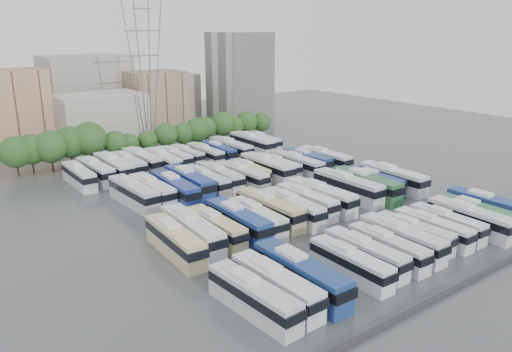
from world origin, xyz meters
TOP-DOWN VIEW (x-y plane):
  - ground at (0.00, 0.00)m, footprint 220.00×220.00m
  - parapet at (0.00, -33.00)m, footprint 56.00×0.50m
  - tree_line at (-3.70, 42.13)m, footprint 64.64×8.02m
  - city_buildings at (-7.46, 71.86)m, footprint 102.00×35.00m
  - apartment_tower at (34.00, 58.00)m, footprint 14.00×14.00m
  - electricity_pylon at (2.00, 50.00)m, footprint 9.00×6.91m
  - bus_r0_s0 at (-21.43, -23.50)m, footprint 3.26×12.26m
  - bus_r0_s1 at (-18.29, -23.16)m, footprint 2.92×12.40m
  - bus_r0_s2 at (-14.87, -23.14)m, footprint 3.15×13.42m
  - bus_r0_s4 at (-8.23, -24.09)m, footprint 2.64×11.37m
  - bus_r0_s5 at (-4.91, -23.37)m, footprint 2.52×11.53m
  - bus_r0_s6 at (-1.46, -23.83)m, footprint 2.85×11.44m
  - bus_r0_s7 at (1.85, -23.33)m, footprint 2.89×12.22m
  - bus_r0_s8 at (4.89, -22.90)m, footprint 2.96×11.17m
  - bus_r0_s9 at (8.09, -23.58)m, footprint 2.47×11.18m
  - bus_r0_s10 at (11.40, -23.56)m, footprint 2.80×11.06m
  - bus_r0_s11 at (14.92, -24.82)m, footprint 3.27×12.61m
  - bus_r0_s12 at (18.11, -23.82)m, footprint 2.58×11.35m
  - bus_r0_s13 at (21.25, -24.07)m, footprint 2.84×12.72m
  - bus_r1_s0 at (-21.37, -7.05)m, footprint 3.42×12.82m
  - bus_r1_s1 at (-18.26, -5.87)m, footprint 3.62×13.58m
  - bus_r1_s2 at (-14.84, -6.21)m, footprint 2.66×11.79m
  - bus_r1_s3 at (-11.41, -6.51)m, footprint 3.15×12.94m
  - bus_r1_s4 at (-8.44, -6.68)m, footprint 3.15×11.99m
  - bus_r1_s5 at (-5.08, -5.42)m, footprint 3.07×13.04m
  - bus_r1_s6 at (-1.84, -6.69)m, footprint 3.16×12.42m
  - bus_r1_s7 at (1.85, -5.68)m, footprint 2.67×11.95m
  - bus_r1_s8 at (4.91, -5.72)m, footprint 3.35×13.07m
  - bus_r1_s10 at (11.58, -5.04)m, footprint 3.02×13.62m
  - bus_r1_s11 at (14.84, -6.12)m, footprint 3.53×13.77m
  - bus_r1_s12 at (18.27, -5.08)m, footprint 2.95×11.67m
  - bus_r1_s13 at (21.63, -6.17)m, footprint 3.17×13.41m
  - bus_r2_s1 at (-17.98, 13.18)m, footprint 3.43×13.18m
  - bus_r2_s2 at (-14.82, 13.11)m, footprint 2.88×12.44m
  - bus_r2_s3 at (-11.71, 11.15)m, footprint 3.48×13.33m
  - bus_r2_s4 at (-8.15, 12.77)m, footprint 3.44×13.72m
  - bus_r2_s5 at (-4.93, 12.39)m, footprint 2.61×11.94m
  - bus_r2_s6 at (-1.75, 12.86)m, footprint 3.01×12.14m
  - bus_r2_s7 at (1.73, 11.01)m, footprint 3.18×12.23m
  - bus_r2_s8 at (4.81, 13.09)m, footprint 2.88×10.95m
  - bus_r2_s9 at (8.12, 12.23)m, footprint 2.99×13.44m
  - bus_r2_s10 at (11.36, 12.65)m, footprint 2.44×11.17m
  - bus_r2_s11 at (14.81, 10.90)m, footprint 2.74×12.37m
  - bus_r2_s12 at (18.25, 12.13)m, footprint 2.94×12.13m
  - bus_r2_s13 at (21.63, 10.76)m, footprint 3.22×12.82m
  - bus_r3_s0 at (-21.64, 28.72)m, footprint 2.65×12.07m
  - bus_r3_s1 at (-18.28, 29.64)m, footprint 3.17×12.66m
  - bus_r3_s2 at (-14.87, 29.62)m, footprint 2.98×13.60m
  - bus_r3_s3 at (-11.62, 30.29)m, footprint 2.85×12.40m
  - bus_r3_s4 at (-8.36, 31.20)m, footprint 3.39×13.07m
  - bus_r3_s5 at (-5.15, 28.62)m, footprint 3.20×12.76m
  - bus_r3_s6 at (-1.62, 30.37)m, footprint 2.63×11.41m
  - bus_r3_s7 at (1.55, 31.09)m, footprint 2.86×10.88m
  - bus_r3_s8 at (4.90, 29.16)m, footprint 2.62×11.65m
  - bus_r3_s9 at (8.38, 29.34)m, footprint 2.99×11.57m
  - bus_r3_s10 at (11.44, 29.27)m, footprint 2.98×13.06m
  - bus_r3_s12 at (17.97, 30.30)m, footprint 3.17×13.65m
  - bus_r3_s13 at (21.50, 31.19)m, footprint 2.76×11.98m

SIDE VIEW (x-z plane):
  - ground at x=0.00m, z-range 0.00..0.00m
  - parapet at x=0.00m, z-range 0.00..0.50m
  - bus_r3_s7 at x=1.55m, z-range -0.03..3.35m
  - bus_r2_s8 at x=4.81m, z-range -0.03..3.37m
  - bus_r0_s10 at x=11.40m, z-range -0.03..3.42m
  - bus_r0_s8 at x=4.89m, z-range -0.03..3.44m
  - bus_r2_s10 at x=11.36m, z-range -0.03..3.47m
  - bus_r0_s9 at x=8.09m, z-range -0.03..3.48m
  - bus_r0_s12 at x=18.11m, z-range -0.03..3.52m
  - bus_r0_s4 at x=-8.23m, z-range -0.03..3.53m
  - bus_r0_s6 at x=-1.46m, z-range -0.03..3.54m
  - bus_r3_s6 at x=-1.62m, z-range -0.03..3.54m
  - bus_r3_s9 at x=8.38m, z-range -0.03..3.57m
  - bus_r0_s5 at x=-4.91m, z-range -0.03..3.58m
  - bus_r1_s12 at x=18.27m, z-range -0.03..3.60m
  - bus_r3_s8 at x=4.90m, z-range -0.03..3.62m
  - bus_r1_s2 at x=-14.84m, z-range -0.03..3.66m
  - bus_r1_s4 at x=-8.44m, z-range -0.03..3.69m
  - bus_r1_s7 at x=1.85m, z-range -0.03..3.71m
  - bus_r2_s5 at x=-4.93m, z-range -0.03..3.71m
  - bus_r3_s13 at x=21.50m, z-range -0.03..3.72m
  - bus_r2_s6 at x=-1.75m, z-range -0.03..3.75m
  - bus_r3_s0 at x=-21.64m, z-range -0.03..3.75m
  - bus_r2_s12 at x=18.25m, z-range -0.03..3.75m
  - bus_r2_s7 at x=1.73m, z-range -0.03..3.77m
  - bus_r0_s0 at x=-21.43m, z-range -0.03..3.78m
  - bus_r0_s7 at x=1.85m, z-range -0.03..3.78m
  - bus_r1_s6 at x=-1.84m, z-range -0.04..3.83m
  - bus_r0_s1 at x=-18.29m, z-range -0.04..3.84m
  - bus_r2_s11 at x=14.81m, z-range -0.04..3.84m
  - bus_r3_s3 at x=-11.62m, z-range -0.04..3.84m
  - bus_r2_s2 at x=-14.82m, z-range -0.04..3.86m
  - bus_r0_s11 at x=14.92m, z-range -0.04..3.89m
  - bus_r3_s1 at x=-18.28m, z-range -0.04..3.91m
  - bus_r3_s5 at x=-5.15m, z-range -0.04..3.94m
  - bus_r1_s0 at x=-21.37m, z-range -0.04..3.95m
  - bus_r0_s13 at x=21.25m, z-range -0.04..3.95m
  - bus_r2_s13 at x=21.63m, z-range -0.04..3.96m
  - bus_r1_s3 at x=-11.41m, z-range -0.04..4.00m
  - bus_r3_s4 at x=-8.36m, z-range -0.04..4.03m
  - bus_r1_s8 at x=4.91m, z-range -0.04..4.03m
  - bus_r1_s5 at x=-5.08m, z-range -0.04..4.04m
  - bus_r3_s10 at x=11.44m, z-range -0.04..4.05m
  - bus_r2_s1 at x=-17.98m, z-range -0.04..4.06m
  - bus_r2_s3 at x=-11.71m, z-range -0.04..4.11m
  - bus_r1_s13 at x=21.63m, z-range -0.04..4.15m
  - bus_r0_s2 at x=-14.87m, z-range -0.04..4.16m
  - bus_r2_s9 at x=8.12m, z-range -0.04..4.17m
  - bus_r1_s1 at x=-18.26m, z-range -0.04..4.18m
  - bus_r3_s2 at x=-14.87m, z-range -0.04..4.23m
  - bus_r3_s12 at x=17.97m, z-range -0.04..4.23m
  - bus_r1_s10 at x=11.58m, z-range -0.04..4.23m
  - bus_r2_s4 at x=-8.15m, z-range -0.04..4.24m
  - bus_r1_s11 at x=14.84m, z-range -0.04..4.25m
  - tree_line at x=-3.70m, z-range 0.05..8.91m
  - city_buildings at x=-7.46m, z-range -2.13..17.87m
  - apartment_tower at x=34.00m, z-range 0.00..26.00m
  - electricity_pylon at x=2.00m, z-range 1.75..35.57m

